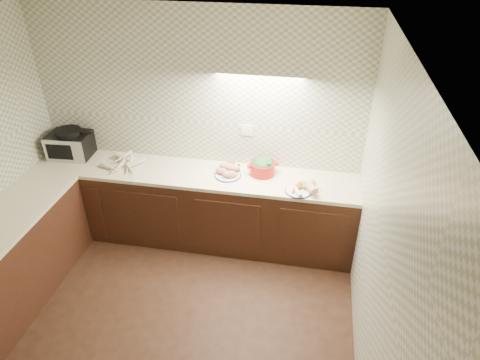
% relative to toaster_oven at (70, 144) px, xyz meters
% --- Properties ---
extents(room, '(3.60, 3.60, 2.60)m').
position_rel_toaster_oven_xyz_m(room, '(1.48, -1.61, 0.57)').
color(room, black).
rests_on(room, ground).
extents(counter, '(3.60, 3.60, 0.90)m').
position_rel_toaster_oven_xyz_m(counter, '(0.80, -0.93, -0.60)').
color(counter, black).
rests_on(counter, ground).
extents(toaster_oven, '(0.48, 0.38, 0.33)m').
position_rel_toaster_oven_xyz_m(toaster_oven, '(0.00, 0.00, 0.00)').
color(toaster_oven, black).
rests_on(toaster_oven, counter).
extents(parsnip_pile, '(0.39, 0.39, 0.08)m').
position_rel_toaster_oven_xyz_m(parsnip_pile, '(0.69, -0.15, -0.12)').
color(parsnip_pile, beige).
rests_on(parsnip_pile, counter).
extents(sweet_potato_plate, '(0.30, 0.29, 0.13)m').
position_rel_toaster_oven_xyz_m(sweet_potato_plate, '(1.88, -0.11, -0.10)').
color(sweet_potato_plate, '#17203D').
rests_on(sweet_potato_plate, counter).
extents(onion_bowl, '(0.16, 0.16, 0.12)m').
position_rel_toaster_oven_xyz_m(onion_bowl, '(1.91, 0.01, -0.11)').
color(onion_bowl, black).
rests_on(onion_bowl, counter).
extents(dutch_oven, '(0.36, 0.36, 0.19)m').
position_rel_toaster_oven_xyz_m(dutch_oven, '(2.24, -0.00, -0.06)').
color(dutch_oven, '#AD140D').
rests_on(dutch_oven, counter).
extents(veg_plate, '(0.35, 0.35, 0.13)m').
position_rel_toaster_oven_xyz_m(veg_plate, '(2.70, -0.25, -0.11)').
color(veg_plate, '#17203D').
rests_on(veg_plate, counter).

